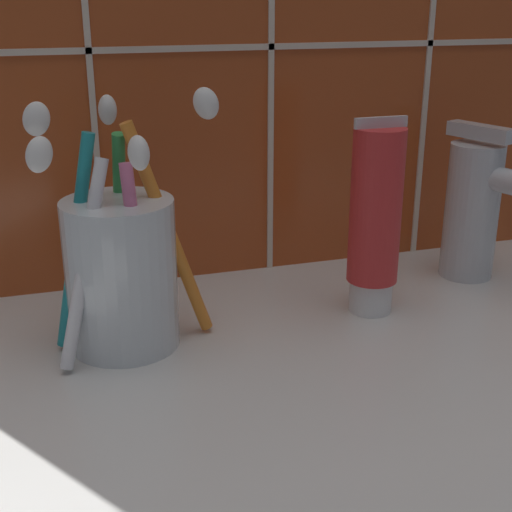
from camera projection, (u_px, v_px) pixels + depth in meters
sink_counter at (337, 381)px, 48.65cm from camera, size 59.51×39.69×2.00cm
toothbrush_cup at (121, 267)px, 49.72cm from camera, size 13.54×10.76×18.25cm
toothpaste_tube at (375, 219)px, 54.53cm from camera, size 4.17×3.97×15.42cm
sink_faucet at (477, 206)px, 61.65cm from camera, size 5.63×10.66×13.52cm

